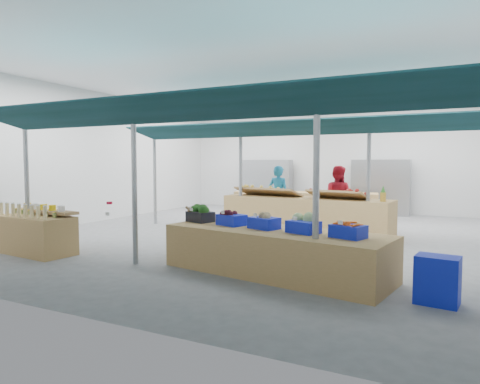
{
  "coord_description": "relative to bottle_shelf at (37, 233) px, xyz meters",
  "views": [
    {
      "loc": [
        4.34,
        -10.29,
        1.93
      ],
      "look_at": [
        0.02,
        -1.6,
        1.25
      ],
      "focal_mm": 32.0,
      "sensor_mm": 36.0,
      "label": 1
    }
  ],
  "objects": [
    {
      "name": "floor",
      "position": [
        3.51,
        4.17,
        -0.44
      ],
      "size": [
        13.0,
        13.0,
        0.0
      ],
      "primitive_type": "plane",
      "color": "slate",
      "rests_on": "ground"
    },
    {
      "name": "hall",
      "position": [
        3.51,
        5.61,
        2.21
      ],
      "size": [
        13.0,
        13.0,
        13.0
      ],
      "color": "silver",
      "rests_on": "ground"
    },
    {
      "name": "pole_grid",
      "position": [
        4.26,
        2.42,
        1.37
      ],
      "size": [
        10.0,
        4.6,
        3.0
      ],
      "color": "gray",
      "rests_on": "floor"
    },
    {
      "name": "awnings",
      "position": [
        4.26,
        2.42,
        2.34
      ],
      "size": [
        9.5,
        7.08,
        0.3
      ],
      "color": "#0A282B",
      "rests_on": "pole_grid"
    },
    {
      "name": "back_shelving_left",
      "position": [
        1.01,
        10.17,
        0.56
      ],
      "size": [
        2.0,
        0.5,
        2.0
      ],
      "primitive_type": "cube",
      "color": "#B23F33",
      "rests_on": "floor"
    },
    {
      "name": "back_shelving_right",
      "position": [
        5.51,
        10.17,
        0.56
      ],
      "size": [
        2.0,
        0.5,
        2.0
      ],
      "primitive_type": "cube",
      "color": "#B23F33",
      "rests_on": "floor"
    },
    {
      "name": "bottle_shelf",
      "position": [
        0.0,
        0.0,
        0.0
      ],
      "size": [
        1.87,
        1.24,
        1.08
      ],
      "rotation": [
        0.0,
        0.0,
        -0.09
      ],
      "color": "olive",
      "rests_on": "floor"
    },
    {
      "name": "veg_counter",
      "position": [
        5.14,
        0.68,
        -0.05
      ],
      "size": [
        4.12,
        1.96,
        0.77
      ],
      "primitive_type": "cube",
      "rotation": [
        0.0,
        0.0,
        -0.17
      ],
      "color": "olive",
      "rests_on": "floor"
    },
    {
      "name": "fruit_counter",
      "position": [
        4.32,
        4.96,
        0.05
      ],
      "size": [
        4.65,
        1.51,
        0.98
      ],
      "primitive_type": "cube",
      "rotation": [
        0.0,
        0.0,
        -0.09
      ],
      "color": "olive",
      "rests_on": "floor"
    },
    {
      "name": "far_counter",
      "position": [
        3.24,
        8.26,
        0.0
      ],
      "size": [
        5.01,
        1.79,
        0.88
      ],
      "primitive_type": "cube",
      "rotation": [
        0.0,
        0.0,
        0.17
      ],
      "color": "olive",
      "rests_on": "floor"
    },
    {
      "name": "crate_stack",
      "position": [
        7.71,
        0.19,
        -0.11
      ],
      "size": [
        0.6,
        0.46,
        0.66
      ],
      "primitive_type": "cube",
      "rotation": [
        0.0,
        0.0,
        -0.13
      ],
      "color": "#1120BE",
      "rests_on": "floor"
    },
    {
      "name": "vendor_left",
      "position": [
        3.12,
        6.06,
        0.48
      ],
      "size": [
        0.7,
        0.5,
        1.83
      ],
      "primitive_type": "imported",
      "rotation": [
        0.0,
        0.0,
        3.05
      ],
      "color": "#1872A1",
      "rests_on": "floor"
    },
    {
      "name": "vendor_right",
      "position": [
        4.92,
        6.06,
        0.48
      ],
      "size": [
        0.95,
        0.77,
        1.83
      ],
      "primitive_type": "imported",
      "rotation": [
        0.0,
        0.0,
        3.05
      ],
      "color": "#AD1524",
      "rests_on": "floor"
    },
    {
      "name": "crate_broccoli",
      "position": [
        3.46,
        0.96,
        0.49
      ],
      "size": [
        0.59,
        0.5,
        0.35
      ],
      "rotation": [
        0.0,
        0.0,
        -0.34
      ],
      "color": "black",
      "rests_on": "veg_counter"
    },
    {
      "name": "crate_beets",
      "position": [
        4.22,
        0.83,
        0.46
      ],
      "size": [
        0.59,
        0.5,
        0.29
      ],
      "rotation": [
        0.0,
        0.0,
        -0.34
      ],
      "color": "#1120BE",
      "rests_on": "veg_counter"
    },
    {
      "name": "crate_celeriac",
      "position": [
        4.93,
        0.71,
        0.47
      ],
      "size": [
        0.59,
        0.5,
        0.31
      ],
      "rotation": [
        0.0,
        0.0,
        -0.34
      ],
      "color": "#1120BE",
      "rests_on": "veg_counter"
    },
    {
      "name": "crate_cabbage",
      "position": [
        5.68,
        0.58,
        0.49
      ],
      "size": [
        0.59,
        0.5,
        0.35
      ],
      "rotation": [
        0.0,
        0.0,
        -0.34
      ],
      "color": "#1120BE",
      "rests_on": "veg_counter"
    },
    {
      "name": "crate_carrots",
      "position": [
        6.44,
        0.45,
        0.44
      ],
      "size": [
        0.59,
        0.5,
        0.29
      ],
      "rotation": [
        0.0,
        0.0,
        -0.34
      ],
      "color": "#1120BE",
      "rests_on": "veg_counter"
    },
    {
      "name": "sparrow",
      "position": [
        3.27,
        0.85,
        0.58
      ],
      "size": [
        0.12,
        0.09,
        0.11
      ],
      "rotation": [
        0.0,
        0.0,
        -0.34
      ],
      "color": "brown",
      "rests_on": "crate_broccoli"
    },
    {
      "name": "pole_ribbon",
      "position": [
        1.6,
        0.46,
        0.64
      ],
      "size": [
        0.12,
        0.12,
        0.28
      ],
      "color": "red",
      "rests_on": "pole_grid"
    },
    {
      "name": "apple_heap_yellow",
      "position": [
        3.22,
        4.95,
        0.71
      ],
      "size": [
        2.0,
        1.04,
        0.27
      ],
      "rotation": [
        0.0,
        0.0,
        -0.19
      ],
      "color": "#997247",
      "rests_on": "fruit_counter"
    },
    {
      "name": "apple_heap_red",
      "position": [
        5.23,
        4.76,
        0.71
      ],
      "size": [
        1.6,
        0.97,
        0.27
      ],
      "rotation": [
        0.0,
        0.0,
        -0.19
      ],
      "color": "#997247",
      "rests_on": "fruit_counter"
    },
    {
      "name": "pineapple",
      "position": [
        6.37,
        4.65,
        0.72
      ],
      "size": [
        0.14,
        0.14,
        0.39
      ],
      "rotation": [
        0.0,
        0.0,
        -0.19
      ],
      "color": "#8C6019",
      "rests_on": "fruit_counter"
    }
  ]
}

